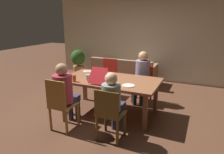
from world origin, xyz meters
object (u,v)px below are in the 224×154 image
at_px(drinking_glass_2, 88,78).
at_px(chair_1, 109,114).
at_px(person_1, 113,100).
at_px(person_2, 65,90).
at_px(chair_3, 109,76).
at_px(couch, 124,74).
at_px(person_0, 142,73).
at_px(drinking_glass_1, 74,78).
at_px(pizza_box_0, 103,79).
at_px(plate_1, 88,71).
at_px(dining_table, 110,83).
at_px(plate_0, 128,85).
at_px(chair_2, 61,104).
at_px(chair_0, 143,82).
at_px(drinking_glass_0, 104,72).
at_px(potted_plant, 78,61).

bearing_deg(drinking_glass_2, chair_1, -40.92).
relative_size(person_1, person_2, 0.94).
relative_size(chair_3, couch, 0.50).
relative_size(person_0, couch, 0.64).
bearing_deg(drinking_glass_1, couch, 88.56).
xyz_separation_m(person_0, person_1, (0.00, -1.68, -0.05)).
bearing_deg(pizza_box_0, person_1, -52.24).
distance_m(plate_1, drinking_glass_1, 0.83).
xyz_separation_m(dining_table, plate_0, (0.50, -0.25, 0.08)).
distance_m(chair_2, chair_3, 1.99).
relative_size(chair_1, drinking_glass_1, 6.73).
height_order(person_0, chair_2, person_0).
relative_size(chair_0, person_0, 0.69).
bearing_deg(plate_0, chair_2, -142.03).
bearing_deg(chair_0, drinking_glass_2, -122.63).
relative_size(plate_0, couch, 0.12).
xyz_separation_m(chair_2, drinking_glass_2, (0.12, 0.75, 0.31)).
distance_m(drinking_glass_0, drinking_glass_1, 0.81).
relative_size(pizza_box_0, plate_1, 2.45).
bearing_deg(drinking_glass_2, dining_table, 37.52).
bearing_deg(chair_0, plate_1, -152.74).
xyz_separation_m(chair_0, drinking_glass_2, (-0.80, -1.25, 0.35)).
bearing_deg(chair_3, drinking_glass_0, -72.49).
relative_size(drinking_glass_0, drinking_glass_2, 0.91).
relative_size(dining_table, drinking_glass_0, 17.66).
distance_m(chair_3, drinking_glass_0, 0.75).
bearing_deg(chair_1, plate_1, 131.62).
height_order(dining_table, chair_3, chair_3).
height_order(drinking_glass_0, potted_plant, potted_plant).
bearing_deg(drinking_glass_2, potted_plant, 126.79).
bearing_deg(pizza_box_0, plate_0, -7.52).
xyz_separation_m(pizza_box_0, plate_0, (0.57, -0.08, -0.04)).
distance_m(chair_2, person_2, 0.26).
relative_size(person_2, drinking_glass_1, 9.16).
xyz_separation_m(chair_1, person_1, (0.00, 0.14, 0.20)).
bearing_deg(person_2, chair_2, -90.00).
xyz_separation_m(chair_1, couch, (-0.95, 3.12, -0.19)).
bearing_deg(drinking_glass_1, person_0, 52.05).
bearing_deg(person_1, drinking_glass_1, 159.03).
distance_m(chair_3, drinking_glass_2, 1.28).
relative_size(chair_1, chair_2, 0.93).
relative_size(chair_0, person_1, 0.74).
bearing_deg(dining_table, person_1, -62.49).
relative_size(person_1, plate_0, 4.84).
height_order(plate_0, drinking_glass_1, drinking_glass_1).
height_order(chair_3, plate_1, chair_3).
distance_m(chair_2, drinking_glass_1, 0.66).
bearing_deg(chair_2, couch, 90.39).
distance_m(dining_table, couch, 2.24).
bearing_deg(chair_3, couch, 91.04).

